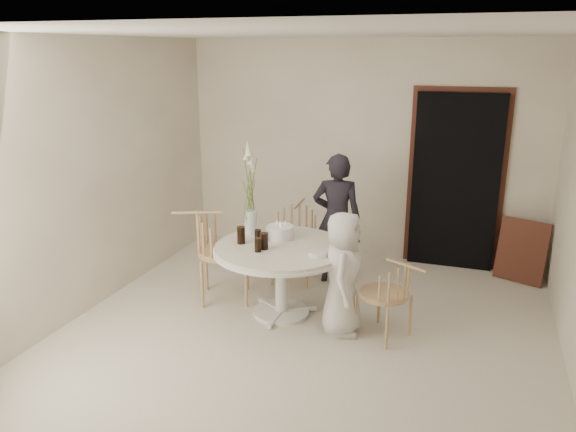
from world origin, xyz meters
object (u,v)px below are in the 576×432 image
(chair_right, at_px, (394,289))
(flower_vase, at_px, (250,198))
(chair_far, at_px, (297,230))
(girl, at_px, (337,219))
(table, at_px, (281,257))
(chair_left, at_px, (211,242))
(birthday_cake, at_px, (280,232))
(boy, at_px, (343,274))

(chair_right, distance_m, flower_vase, 1.73)
(chair_far, distance_m, girl, 0.50)
(table, relative_size, flower_vase, 1.36)
(girl, bearing_deg, chair_far, -9.02)
(chair_right, distance_m, chair_left, 1.98)
(table, bearing_deg, chair_far, 99.68)
(girl, bearing_deg, table, 62.60)
(chair_far, bearing_deg, chair_left, -129.97)
(birthday_cake, relative_size, flower_vase, 0.28)
(table, distance_m, birthday_cake, 0.29)
(girl, distance_m, birthday_cake, 0.89)
(table, height_order, chair_left, chair_left)
(chair_left, bearing_deg, boy, -121.97)
(chair_left, bearing_deg, flower_vase, -90.82)
(chair_left, relative_size, flower_vase, 1.00)
(chair_right, bearing_deg, girl, -117.21)
(table, distance_m, flower_vase, 0.70)
(girl, bearing_deg, flower_vase, 34.91)
(boy, height_order, flower_vase, flower_vase)
(table, relative_size, chair_far, 1.53)
(girl, xyz_separation_m, boy, (0.36, -1.17, -0.15))
(chair_right, height_order, chair_left, chair_left)
(table, xyz_separation_m, birthday_cake, (-0.09, 0.21, 0.18))
(chair_right, bearing_deg, table, -70.77)
(chair_right, bearing_deg, boy, -63.04)
(chair_left, bearing_deg, table, -119.45)
(chair_right, height_order, birthday_cake, birthday_cake)
(chair_right, xyz_separation_m, flower_vase, (-1.56, 0.42, 0.60))
(girl, xyz_separation_m, birthday_cake, (-0.38, -0.81, 0.05))
(boy, bearing_deg, flower_vase, 60.50)
(chair_left, height_order, girl, girl)
(chair_left, bearing_deg, chair_far, -57.95)
(chair_far, relative_size, flower_vase, 0.89)
(boy, bearing_deg, chair_right, -98.78)
(boy, bearing_deg, table, 68.06)
(chair_right, relative_size, birthday_cake, 2.87)
(chair_right, relative_size, girl, 0.53)
(chair_left, relative_size, boy, 0.83)
(chair_left, distance_m, girl, 1.44)
(chair_right, height_order, girl, girl)
(chair_left, xyz_separation_m, birthday_cake, (0.73, 0.09, 0.16))
(table, height_order, boy, boy)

